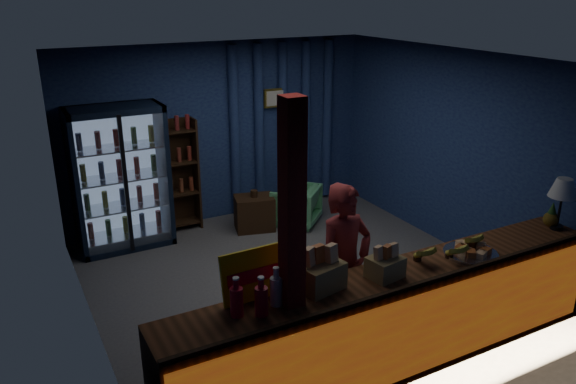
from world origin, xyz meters
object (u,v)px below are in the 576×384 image
at_px(pastry_tray, 471,252).
at_px(table_lamp, 563,190).
at_px(green_chair, 296,205).
at_px(shopkeeper, 344,267).

relative_size(pastry_tray, table_lamp, 0.92).
xyz_separation_m(green_chair, pastry_tray, (0.00, -3.34, 0.69)).
relative_size(green_chair, pastry_tray, 1.26).
xyz_separation_m(green_chair, table_lamp, (1.22, -3.33, 1.09)).
height_order(pastry_tray, table_lamp, table_lamp).
distance_m(pastry_tray, table_lamp, 1.28).
relative_size(shopkeeper, pastry_tray, 3.25).
relative_size(shopkeeper, green_chair, 2.58).
height_order(shopkeeper, table_lamp, shopkeeper).
xyz_separation_m(pastry_tray, table_lamp, (1.22, 0.01, 0.40)).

